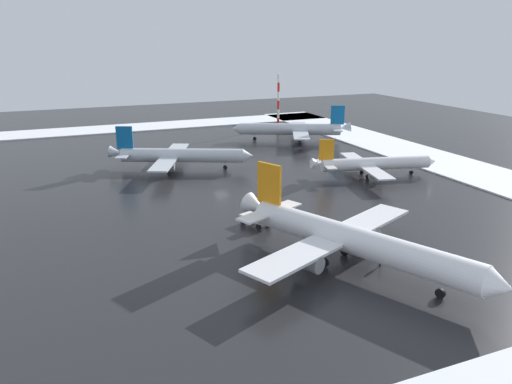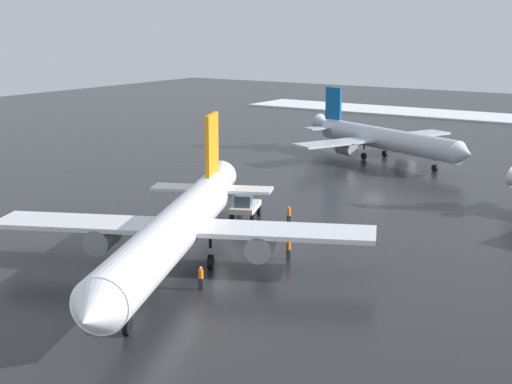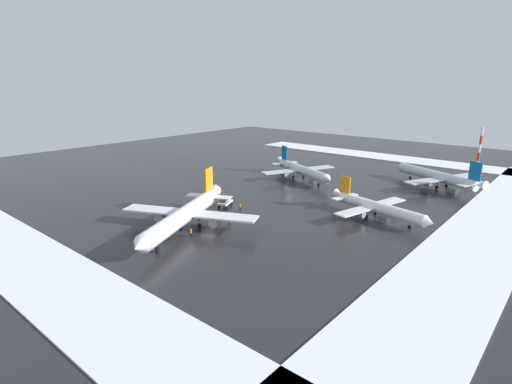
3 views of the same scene
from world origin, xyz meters
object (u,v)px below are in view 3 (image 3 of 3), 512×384
at_px(airplane_parked_starboard, 302,170).
at_px(ground_crew_beside_wing, 230,222).
at_px(airplane_parked_portside, 185,215).
at_px(ground_crew_mid_apron, 240,206).
at_px(antenna_mast, 479,152).
at_px(airplane_distant_tail, 437,176).
at_px(pushback_tug, 225,202).
at_px(airplane_far_rear, 377,207).
at_px(ground_crew_by_nose_gear, 191,232).

relative_size(airplane_parked_starboard, ground_crew_beside_wing, 16.65).
relative_size(airplane_parked_portside, airplane_parked_starboard, 1.17).
height_order(ground_crew_mid_apron, antenna_mast, antenna_mast).
xyz_separation_m(airplane_parked_portside, airplane_distant_tail, (70.93, -27.98, -0.37)).
distance_m(pushback_tug, antenna_mast, 85.14).
xyz_separation_m(airplane_far_rear, airplane_parked_starboard, (20.17, 33.92, 0.40)).
distance_m(airplane_parked_portside, pushback_tug, 17.65).
bearing_deg(ground_crew_beside_wing, airplane_parked_starboard, 134.47).
bearing_deg(ground_crew_by_nose_gear, airplane_parked_portside, -143.40).
bearing_deg(ground_crew_beside_wing, ground_crew_mid_apron, 150.05).
height_order(airplane_parked_portside, ground_crew_by_nose_gear, airplane_parked_portside).
xyz_separation_m(airplane_far_rear, airplane_distant_tail, (37.93, -1.42, 0.55)).
relative_size(airplane_parked_portside, ground_crew_mid_apron, 19.55).
relative_size(pushback_tug, antenna_mast, 0.32).
height_order(airplane_distant_tail, ground_crew_mid_apron, airplane_distant_tail).
distance_m(airplane_far_rear, airplane_parked_starboard, 39.47).
relative_size(airplane_far_rear, airplane_parked_starboard, 0.91).
height_order(airplane_parked_portside, airplane_far_rear, airplane_parked_portside).
distance_m(airplane_parked_portside, airplane_far_rear, 42.37).
xyz_separation_m(airplane_parked_portside, airplane_parked_starboard, (53.18, 7.37, -0.51)).
bearing_deg(airplane_parked_portside, pushback_tug, 172.80).
xyz_separation_m(airplane_far_rear, ground_crew_mid_apron, (-15.67, 27.19, -1.59)).
bearing_deg(antenna_mast, ground_crew_mid_apron, 155.37).
xyz_separation_m(airplane_parked_portside, ground_crew_mid_apron, (17.33, 0.64, -2.50)).
bearing_deg(airplane_distant_tail, airplane_parked_portside, 93.59).
bearing_deg(airplane_far_rear, pushback_tug, -139.56).
xyz_separation_m(ground_crew_mid_apron, ground_crew_beside_wing, (-9.34, -5.57, 0.00)).
height_order(airplane_far_rear, antenna_mast, antenna_mast).
xyz_separation_m(airplane_far_rear, ground_crew_beside_wing, (-25.01, 21.63, -1.59)).
distance_m(pushback_tug, ground_crew_by_nose_gear, 20.09).
xyz_separation_m(airplane_parked_starboard, pushback_tug, (-36.44, -2.24, -1.68)).
height_order(airplane_parked_portside, pushback_tug, airplane_parked_portside).
height_order(airplane_distant_tail, ground_crew_beside_wing, airplane_distant_tail).
distance_m(airplane_distant_tail, ground_crew_mid_apron, 60.80).
bearing_deg(airplane_distant_tail, airplane_far_rear, 112.97).
bearing_deg(airplane_parked_portside, airplane_distant_tail, 134.26).
xyz_separation_m(ground_crew_beside_wing, antenna_mast, (84.23, -28.76, 7.01)).
bearing_deg(ground_crew_by_nose_gear, airplane_far_rear, 115.26).
relative_size(airplane_far_rear, ground_crew_beside_wing, 15.11).
bearing_deg(airplane_distant_tail, ground_crew_mid_apron, 87.02).
bearing_deg(ground_crew_by_nose_gear, airplane_distant_tail, 130.40).
relative_size(ground_crew_mid_apron, ground_crew_by_nose_gear, 1.00).
bearing_deg(ground_crew_mid_apron, antenna_mast, 125.92).
bearing_deg(ground_crew_beside_wing, airplane_parked_portside, -92.39).
bearing_deg(airplane_far_rear, airplane_parked_portside, -115.55).
xyz_separation_m(airplane_parked_starboard, airplane_distant_tail, (17.75, -35.34, 0.14)).
distance_m(ground_crew_by_nose_gear, antenna_mast, 98.67).
xyz_separation_m(pushback_tug, ground_crew_by_nose_gear, (-18.17, -8.56, -0.31)).
relative_size(airplane_parked_portside, pushback_tug, 6.57).
distance_m(airplane_parked_starboard, antenna_mast, 56.88).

